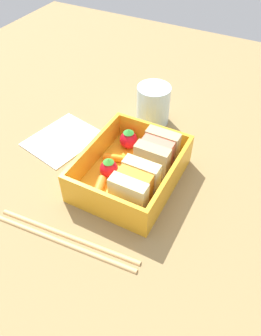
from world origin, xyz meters
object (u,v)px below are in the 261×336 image
object	(u,v)px
carrot_stick_far_left	(118,158)
strawberry_far_left	(109,168)
folded_napkin	(63,139)
sandwich_center_left	(135,185)
chopstick_pair	(65,238)
drinking_glass	(153,105)
strawberry_left	(129,139)
carrot_stick_left	(98,190)
sandwich_left	(157,153)

from	to	relation	value
carrot_stick_far_left	strawberry_far_left	world-z (taller)	strawberry_far_left
strawberry_far_left	folded_napkin	size ratio (longest dim) A/B	0.29
sandwich_center_left	folded_napkin	xyz separation A→B (cm)	(-6.90, -17.89, -3.63)
chopstick_pair	strawberry_far_left	bearing A→B (deg)	-178.90
sandwich_center_left	strawberry_far_left	distance (cm)	6.05
strawberry_far_left	drinking_glass	size ratio (longest dim) A/B	0.47
strawberry_left	carrot_stick_left	bearing A→B (deg)	4.33
sandwich_left	sandwich_center_left	bearing A→B (deg)	0.00
sandwich_center_left	chopstick_pair	bearing A→B (deg)	-28.18
chopstick_pair	drinking_glass	bearing A→B (deg)	-178.33
chopstick_pair	folded_napkin	size ratio (longest dim) A/B	1.77
sandwich_left	sandwich_center_left	distance (cm)	7.52
carrot_stick_left	strawberry_far_left	bearing A→B (deg)	-174.45
carrot_stick_left	folded_napkin	size ratio (longest dim) A/B	0.42
sandwich_left	drinking_glass	distance (cm)	13.43
carrot_stick_far_left	folded_napkin	bearing A→B (deg)	-96.06
strawberry_left	sandwich_center_left	bearing A→B (deg)	32.29
strawberry_far_left	sandwich_center_left	bearing A→B (deg)	68.43
carrot_stick_left	drinking_glass	bearing A→B (deg)	-177.28
carrot_stick_far_left	strawberry_far_left	bearing A→B (deg)	5.25
strawberry_far_left	carrot_stick_left	world-z (taller)	strawberry_far_left
sandwich_center_left	folded_napkin	distance (cm)	19.52
strawberry_far_left	folded_napkin	xyz separation A→B (cm)	(-4.72, -12.36, -2.52)
sandwich_center_left	chopstick_pair	size ratio (longest dim) A/B	0.28
strawberry_left	folded_napkin	distance (cm)	12.45
carrot_stick_left	chopstick_pair	distance (cm)	8.26
carrot_stick_far_left	drinking_glass	distance (cm)	13.95
folded_napkin	drinking_glass	bearing A→B (deg)	136.91
sandwich_left	carrot_stick_far_left	size ratio (longest dim) A/B	1.26
carrot_stick_left	drinking_glass	xyz separation A→B (cm)	(-21.21, -1.01, 1.73)
strawberry_left	carrot_stick_left	size ratio (longest dim) A/B	0.72
sandwich_center_left	carrot_stick_left	distance (cm)	5.79
sandwich_center_left	carrot_stick_far_left	distance (cm)	8.36
sandwich_center_left	strawberry_left	size ratio (longest dim) A/B	1.65
chopstick_pair	carrot_stick_far_left	bearing A→B (deg)	-177.98
sandwich_left	carrot_stick_left	xyz separation A→B (cm)	(9.28, -5.14, -1.98)
strawberry_left	carrot_stick_far_left	bearing A→B (deg)	2.27
strawberry_far_left	strawberry_left	bearing A→B (deg)	-176.33
carrot_stick_far_left	drinking_glass	bearing A→B (deg)	-178.72
drinking_glass	chopstick_pair	bearing A→B (deg)	1.67
sandwich_left	strawberry_far_left	distance (cm)	7.76
strawberry_far_left	carrot_stick_far_left	bearing A→B (deg)	-174.75
sandwich_left	carrot_stick_left	distance (cm)	10.79
sandwich_left	strawberry_far_left	bearing A→B (deg)	-46.01
strawberry_far_left	drinking_glass	distance (cm)	17.30
folded_napkin	strawberry_left	bearing A→B (deg)	102.27
chopstick_pair	drinking_glass	distance (cm)	29.53
carrot_stick_left	folded_napkin	distance (cm)	15.50
sandwich_left	strawberry_left	distance (cm)	6.39
carrot_stick_far_left	strawberry_left	bearing A→B (deg)	-177.73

